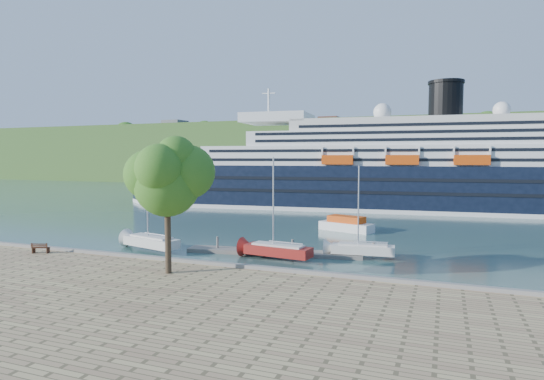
{
  "coord_description": "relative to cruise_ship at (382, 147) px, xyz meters",
  "views": [
    {
      "loc": [
        21.63,
        -34.19,
        10.17
      ],
      "look_at": [
        -2.98,
        30.0,
        5.28
      ],
      "focal_mm": 30.0,
      "sensor_mm": 36.0,
      "label": 1
    }
  ],
  "objects": [
    {
      "name": "ground",
      "position": [
        -9.76,
        -56.92,
        -12.31
      ],
      "size": [
        400.0,
        400.0,
        0.0
      ],
      "primitive_type": "plane",
      "color": "#284847",
      "rests_on": "ground"
    },
    {
      "name": "far_hillside",
      "position": [
        -9.76,
        88.08,
        -0.31
      ],
      "size": [
        400.0,
        50.0,
        24.0
      ],
      "primitive_type": "cube",
      "color": "#3D6227",
      "rests_on": "ground"
    },
    {
      "name": "quay_coping",
      "position": [
        -9.76,
        -57.12,
        -11.16
      ],
      "size": [
        220.0,
        0.5,
        0.3
      ],
      "primitive_type": "cube",
      "color": "slate",
      "rests_on": "promenade"
    },
    {
      "name": "cruise_ship",
      "position": [
        0.0,
        0.0,
        0.0
      ],
      "size": [
        110.66,
        25.64,
        24.63
      ],
      "primitive_type": null,
      "rotation": [
        0.0,
        0.0,
        0.09
      ],
      "color": "black",
      "rests_on": "ground"
    },
    {
      "name": "park_bench",
      "position": [
        -24.42,
        -58.75,
        -10.77
      ],
      "size": [
        1.83,
        1.22,
        1.08
      ],
      "primitive_type": null,
      "rotation": [
        0.0,
        0.0,
        0.34
      ],
      "color": "#4D2916",
      "rests_on": "promenade"
    },
    {
      "name": "promenade_tree",
      "position": [
        -8.6,
        -60.8,
        -5.46
      ],
      "size": [
        7.07,
        7.07,
        11.7
      ],
      "primitive_type": null,
      "color": "#26631A",
      "rests_on": "promenade"
    },
    {
      "name": "floating_pontoon",
      "position": [
        -4.95,
        -46.84,
        -12.11
      ],
      "size": [
        18.74,
        5.07,
        0.41
      ],
      "primitive_type": null,
      "rotation": [
        0.0,
        0.0,
        0.15
      ],
      "color": "gray",
      "rests_on": "ground"
    },
    {
      "name": "sailboat_white_near",
      "position": [
        -17.87,
        -50.24,
        -7.25
      ],
      "size": [
        8.13,
        4.16,
        10.12
      ],
      "primitive_type": null,
      "rotation": [
        0.0,
        0.0,
        -0.27
      ],
      "color": "silver",
      "rests_on": "ground"
    },
    {
      "name": "sailboat_red",
      "position": [
        -3.47,
        -49.44,
        -7.44
      ],
      "size": [
        7.76,
        3.06,
        9.76
      ],
      "primitive_type": null,
      "rotation": [
        0.0,
        0.0,
        -0.13
      ],
      "color": "maroon",
      "rests_on": "ground"
    },
    {
      "name": "sailboat_white_far",
      "position": [
        4.21,
        -45.47,
        -7.82
      ],
      "size": [
        7.12,
        2.65,
        8.98
      ],
      "primitive_type": null,
      "rotation": [
        0.0,
        0.0,
        0.1
      ],
      "color": "silver",
      "rests_on": "ground"
    },
    {
      "name": "tender_launch",
      "position": [
        -0.89,
        -28.95,
        -11.26
      ],
      "size": [
        8.05,
        4.91,
        2.1
      ],
      "primitive_type": null,
      "rotation": [
        0.0,
        0.0,
        -0.33
      ],
      "color": "#CE420C",
      "rests_on": "ground"
    }
  ]
}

